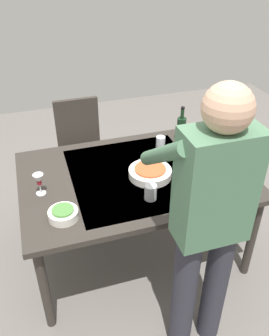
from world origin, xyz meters
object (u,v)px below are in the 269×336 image
(person_server, at_px, (208,220))
(dinner_plate_near, at_px, (220,189))
(dining_table, at_px, (134,181))
(side_bowl_salad, at_px, (63,214))
(wine_bottle, at_px, (181,129))
(wine_glass_left, at_px, (39,181))
(serving_bowl_pasta, at_px, (150,172))
(chair_near, at_px, (81,143))
(water_cup_near_right, at_px, (161,142))
(water_cup_near_left, at_px, (151,192))

(person_server, height_order, dinner_plate_near, person_server)
(dining_table, xyz_separation_m, side_bowl_salad, (0.54, 0.32, 0.10))
(wine_bottle, xyz_separation_m, dinner_plate_near, (0.01, 0.69, -0.10))
(wine_glass_left, distance_m, side_bowl_salad, 0.31)
(person_server, relative_size, side_bowl_salad, 9.38)
(person_server, xyz_separation_m, serving_bowl_pasta, (0.04, -0.75, -0.19))
(chair_near, height_order, dinner_plate_near, chair_near)
(chair_near, bearing_deg, wine_glass_left, 66.50)
(person_server, bearing_deg, side_bowl_salad, -35.91)
(wine_glass_left, bearing_deg, water_cup_near_right, -161.31)
(wine_glass_left, bearing_deg, wine_bottle, -161.85)
(chair_near, distance_m, water_cup_near_left, 1.27)
(dining_table, xyz_separation_m, wine_bottle, (-0.50, -0.34, 0.17))
(wine_glass_left, height_order, side_bowl_salad, wine_glass_left)
(water_cup_near_right, xyz_separation_m, dinner_plate_near, (-0.18, 0.63, -0.04))
(person_server, distance_m, side_bowl_salad, 0.86)
(chair_near, bearing_deg, person_server, 101.99)
(serving_bowl_pasta, relative_size, dinner_plate_near, 1.30)
(water_cup_near_left, bearing_deg, person_server, 103.48)
(side_bowl_salad, bearing_deg, water_cup_near_left, -177.95)
(wine_glass_left, relative_size, dinner_plate_near, 0.66)
(chair_near, height_order, side_bowl_salad, chair_near)
(serving_bowl_pasta, height_order, side_bowl_salad, same)
(water_cup_near_left, distance_m, dinner_plate_near, 0.48)
(person_server, xyz_separation_m, wine_glass_left, (0.79, -0.77, -0.12))
(water_cup_near_left, bearing_deg, wine_bottle, -127.26)
(wine_glass_left, relative_size, water_cup_near_right, 1.62)
(wine_bottle, height_order, side_bowl_salad, wine_bottle)
(chair_near, xyz_separation_m, water_cup_near_right, (-0.54, 0.64, 0.26))
(wine_bottle, relative_size, water_cup_near_right, 3.17)
(person_server, bearing_deg, dinner_plate_near, -127.38)
(dining_table, bearing_deg, wine_glass_left, 2.85)
(person_server, height_order, side_bowl_salad, person_server)
(side_bowl_salad, xyz_separation_m, dinner_plate_near, (-1.03, 0.03, -0.03))
(person_server, xyz_separation_m, side_bowl_salad, (0.68, -0.49, -0.19))
(dining_table, height_order, serving_bowl_pasta, serving_bowl_pasta)
(chair_near, relative_size, serving_bowl_pasta, 3.03)
(dining_table, relative_size, dinner_plate_near, 6.92)
(serving_bowl_pasta, distance_m, dinner_plate_near, 0.49)
(dining_table, xyz_separation_m, wine_glass_left, (0.65, 0.03, 0.17))
(water_cup_near_right, relative_size, serving_bowl_pasta, 0.31)
(serving_bowl_pasta, bearing_deg, wine_bottle, -135.13)
(chair_near, relative_size, dinner_plate_near, 3.96)
(dining_table, relative_size, serving_bowl_pasta, 5.30)
(wine_bottle, xyz_separation_m, side_bowl_salad, (1.04, 0.66, -0.08))
(dining_table, relative_size, person_server, 0.94)
(wine_glass_left, xyz_separation_m, water_cup_near_left, (-0.66, 0.26, -0.05))
(chair_near, bearing_deg, wine_bottle, 141.49)
(side_bowl_salad, distance_m, dinner_plate_near, 1.03)
(chair_near, height_order, water_cup_near_left, chair_near)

